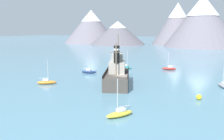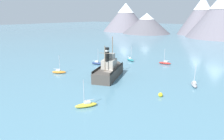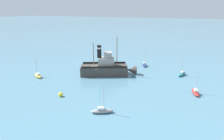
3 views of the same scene
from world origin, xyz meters
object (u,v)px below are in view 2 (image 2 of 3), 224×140
Objects in this scene: old_tugboat at (109,70)px; sailboat_yellow at (86,105)px; sailboat_red at (165,63)px; sailboat_navy at (97,63)px; mooring_buoy at (160,95)px; sailboat_orange at (59,72)px; sailboat_grey at (194,84)px; sailboat_teal at (130,60)px.

sailboat_yellow is (7.95, -15.55, -1.40)m from old_tugboat.
sailboat_red is (4.93, 21.61, -1.40)m from old_tugboat.
sailboat_navy is 29.41m from mooring_buoy.
sailboat_orange is (-17.52, -27.74, 0.00)m from sailboat_red.
sailboat_red is at bearing 40.34° from sailboat_navy.
sailboat_navy is 21.56m from sailboat_red.
old_tugboat is at bearing -33.61° from sailboat_navy.
sailboat_grey is at bearing 64.25° from sailboat_yellow.
mooring_buoy is (27.26, -11.04, -0.00)m from sailboat_navy.
sailboat_grey reaches higher than mooring_buoy.
sailboat_grey is 1.00× the size of sailboat_orange.
sailboat_yellow and sailboat_red have the same top height.
sailboat_navy and sailboat_red have the same top height.
old_tugboat is 2.98× the size of sailboat_orange.
sailboat_teal is 25.47m from sailboat_orange.
old_tugboat is 2.98× the size of sailboat_red.
sailboat_navy is 12.10m from sailboat_teal.
sailboat_grey is (10.80, 22.39, 0.00)m from sailboat_yellow.
old_tugboat is at bearing -159.96° from sailboat_grey.
sailboat_yellow is at bearing -67.39° from sailboat_teal.
sailboat_yellow is 5.79× the size of mooring_buoy.
sailboat_teal is (-14.19, 34.08, 0.00)m from sailboat_yellow.
sailboat_navy and sailboat_orange have the same top height.
sailboat_teal is (5.27, 10.89, 0.00)m from sailboat_navy.
old_tugboat reaches higher than mooring_buoy.
sailboat_teal is at bearing 108.60° from old_tugboat.
sailboat_yellow is 1.00× the size of sailboat_red.
sailboat_orange is (-12.59, -6.13, -1.40)m from old_tugboat.
mooring_buoy is at bearing 57.33° from sailboat_yellow.
sailboat_orange is (-31.34, -12.97, 0.00)m from sailboat_grey.
mooring_buoy is (21.99, -21.93, -0.00)m from sailboat_teal.
sailboat_navy and sailboat_grey have the same top height.
sailboat_grey is at bearing -1.53° from sailboat_navy.
sailboat_teal is 1.00× the size of sailboat_grey.
sailboat_yellow reaches higher than mooring_buoy.
sailboat_grey is 20.23m from sailboat_red.
sailboat_navy is 13.83m from sailboat_orange.
sailboat_grey is at bearing 22.49° from sailboat_orange.
old_tugboat is 22.21m from sailboat_red.
sailboat_yellow is 1.00× the size of sailboat_orange.
mooring_buoy is (7.79, 12.15, -0.00)m from sailboat_yellow.
sailboat_grey is 1.00× the size of sailboat_red.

